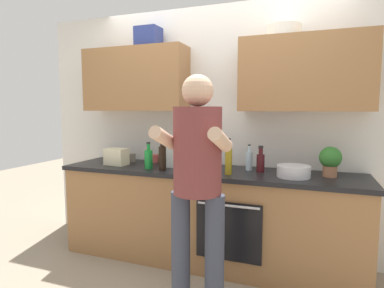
{
  "coord_description": "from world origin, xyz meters",
  "views": [
    {
      "loc": [
        0.92,
        -2.84,
        1.47
      ],
      "look_at": [
        -0.11,
        -0.1,
        1.15
      ],
      "focal_mm": 30.09,
      "sensor_mm": 36.0,
      "label": 1
    }
  ],
  "objects_px": {
    "potted_herb": "(330,160)",
    "cup_stoneware": "(132,158)",
    "cup_coffee": "(210,162)",
    "cup_ceramic": "(155,158)",
    "grocery_bag_rice": "(116,157)",
    "bottle_soda": "(149,159)",
    "grocery_bag_produce": "(174,155)",
    "person_standing": "(197,175)",
    "bottle_soy": "(162,157)",
    "bottle_wine": "(261,162)",
    "mixing_bowl": "(294,171)",
    "bottle_water": "(249,160)",
    "bottle_oil": "(229,160)"
  },
  "relations": [
    {
      "from": "potted_herb",
      "to": "cup_stoneware",
      "type": "bearing_deg",
      "value": 177.99
    },
    {
      "from": "cup_coffee",
      "to": "potted_herb",
      "type": "height_order",
      "value": "potted_herb"
    },
    {
      "from": "cup_ceramic",
      "to": "grocery_bag_rice",
      "type": "distance_m",
      "value": 0.41
    },
    {
      "from": "bottle_soda",
      "to": "grocery_bag_produce",
      "type": "relative_size",
      "value": 1.14
    },
    {
      "from": "person_standing",
      "to": "bottle_soy",
      "type": "relative_size",
      "value": 6.05
    },
    {
      "from": "person_standing",
      "to": "grocery_bag_rice",
      "type": "height_order",
      "value": "person_standing"
    },
    {
      "from": "bottle_wine",
      "to": "mixing_bowl",
      "type": "height_order",
      "value": "bottle_wine"
    },
    {
      "from": "bottle_water",
      "to": "bottle_oil",
      "type": "bearing_deg",
      "value": -117.03
    },
    {
      "from": "person_standing",
      "to": "bottle_water",
      "type": "height_order",
      "value": "person_standing"
    },
    {
      "from": "bottle_soda",
      "to": "bottle_oil",
      "type": "bearing_deg",
      "value": -0.42
    },
    {
      "from": "bottle_wine",
      "to": "potted_herb",
      "type": "relative_size",
      "value": 0.94
    },
    {
      "from": "cup_stoneware",
      "to": "potted_herb",
      "type": "xyz_separation_m",
      "value": [
        1.96,
        -0.07,
        0.1
      ]
    },
    {
      "from": "bottle_soy",
      "to": "grocery_bag_produce",
      "type": "relative_size",
      "value": 1.26
    },
    {
      "from": "person_standing",
      "to": "mixing_bowl",
      "type": "xyz_separation_m",
      "value": [
        0.61,
        0.69,
        -0.06
      ]
    },
    {
      "from": "person_standing",
      "to": "bottle_soda",
      "type": "xyz_separation_m",
      "value": [
        -0.71,
        0.61,
        -0.01
      ]
    },
    {
      "from": "bottle_soy",
      "to": "grocery_bag_rice",
      "type": "relative_size",
      "value": 1.26
    },
    {
      "from": "person_standing",
      "to": "bottle_soda",
      "type": "height_order",
      "value": "person_standing"
    },
    {
      "from": "bottle_oil",
      "to": "potted_herb",
      "type": "relative_size",
      "value": 1.24
    },
    {
      "from": "person_standing",
      "to": "bottle_water",
      "type": "distance_m",
      "value": 0.89
    },
    {
      "from": "person_standing",
      "to": "bottle_oil",
      "type": "bearing_deg",
      "value": 82.94
    },
    {
      "from": "bottle_soda",
      "to": "mixing_bowl",
      "type": "xyz_separation_m",
      "value": [
        1.33,
        0.08,
        -0.05
      ]
    },
    {
      "from": "potted_herb",
      "to": "bottle_wine",
      "type": "bearing_deg",
      "value": -179.66
    },
    {
      "from": "bottle_soda",
      "to": "bottle_soy",
      "type": "xyz_separation_m",
      "value": [
        0.16,
        -0.04,
        0.03
      ]
    },
    {
      "from": "person_standing",
      "to": "bottle_soy",
      "type": "distance_m",
      "value": 0.8
    },
    {
      "from": "cup_ceramic",
      "to": "grocery_bag_produce",
      "type": "height_order",
      "value": "grocery_bag_produce"
    },
    {
      "from": "bottle_soda",
      "to": "bottle_water",
      "type": "distance_m",
      "value": 0.95
    },
    {
      "from": "potted_herb",
      "to": "grocery_bag_rice",
      "type": "xyz_separation_m",
      "value": [
        -2.02,
        -0.14,
        -0.06
      ]
    },
    {
      "from": "grocery_bag_rice",
      "to": "potted_herb",
      "type": "bearing_deg",
      "value": 4.01
    },
    {
      "from": "bottle_water",
      "to": "cup_coffee",
      "type": "xyz_separation_m",
      "value": [
        -0.41,
        0.08,
        -0.05
      ]
    },
    {
      "from": "bottle_soda",
      "to": "bottle_wine",
      "type": "distance_m",
      "value": 1.05
    },
    {
      "from": "bottle_water",
      "to": "grocery_bag_rice",
      "type": "height_order",
      "value": "bottle_water"
    },
    {
      "from": "bottle_soy",
      "to": "mixing_bowl",
      "type": "relative_size",
      "value": 1.02
    },
    {
      "from": "bottle_soy",
      "to": "cup_ceramic",
      "type": "relative_size",
      "value": 3.28
    },
    {
      "from": "bottle_water",
      "to": "mixing_bowl",
      "type": "xyz_separation_m",
      "value": [
        0.41,
        -0.18,
        -0.05
      ]
    },
    {
      "from": "person_standing",
      "to": "bottle_oil",
      "type": "relative_size",
      "value": 5.36
    },
    {
      "from": "person_standing",
      "to": "bottle_wine",
      "type": "xyz_separation_m",
      "value": [
        0.32,
        0.81,
        -0.01
      ]
    },
    {
      "from": "bottle_soy",
      "to": "bottle_water",
      "type": "distance_m",
      "value": 0.81
    },
    {
      "from": "bottle_soy",
      "to": "cup_coffee",
      "type": "bearing_deg",
      "value": 46.75
    },
    {
      "from": "bottle_soy",
      "to": "cup_stoneware",
      "type": "distance_m",
      "value": 0.6
    },
    {
      "from": "bottle_wine",
      "to": "grocery_bag_produce",
      "type": "relative_size",
      "value": 1.08
    },
    {
      "from": "bottle_wine",
      "to": "grocery_bag_rice",
      "type": "xyz_separation_m",
      "value": [
        -1.44,
        -0.14,
        -0.01
      ]
    },
    {
      "from": "mixing_bowl",
      "to": "grocery_bag_rice",
      "type": "bearing_deg",
      "value": -179.45
    },
    {
      "from": "bottle_wine",
      "to": "mixing_bowl",
      "type": "distance_m",
      "value": 0.32
    },
    {
      "from": "bottle_water",
      "to": "grocery_bag_produce",
      "type": "height_order",
      "value": "bottle_water"
    },
    {
      "from": "person_standing",
      "to": "bottle_oil",
      "type": "xyz_separation_m",
      "value": [
        0.08,
        0.61,
        0.02
      ]
    },
    {
      "from": "cup_ceramic",
      "to": "grocery_bag_produce",
      "type": "distance_m",
      "value": 0.31
    },
    {
      "from": "cup_stoneware",
      "to": "mixing_bowl",
      "type": "bearing_deg",
      "value": -6.6
    },
    {
      "from": "cup_stoneware",
      "to": "bottle_soy",
      "type": "bearing_deg",
      "value": -31.15
    },
    {
      "from": "cup_coffee",
      "to": "grocery_bag_rice",
      "type": "height_order",
      "value": "grocery_bag_rice"
    },
    {
      "from": "cup_coffee",
      "to": "bottle_soda",
      "type": "bearing_deg",
      "value": -146.92
    }
  ]
}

